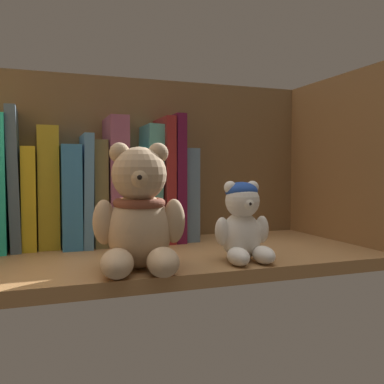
# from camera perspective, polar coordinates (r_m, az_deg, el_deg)

# --- Properties ---
(shelf_board) EXTENTS (0.65, 0.32, 0.02)m
(shelf_board) POSITION_cam_1_polar(r_m,az_deg,el_deg) (0.72, -2.08, -8.77)
(shelf_board) COLOR #9E7042
(shelf_board) RESTS_ON ground
(shelf_back_panel) EXTENTS (0.67, 0.01, 0.34)m
(shelf_back_panel) POSITION_cam_1_polar(r_m,az_deg,el_deg) (0.86, -5.45, 3.76)
(shelf_back_panel) COLOR brown
(shelf_back_panel) RESTS_ON ground
(shelf_side_panel_right) EXTENTS (0.02, 0.34, 0.34)m
(shelf_side_panel_right) POSITION_cam_1_polar(r_m,az_deg,el_deg) (0.87, 19.40, 3.61)
(shelf_side_panel_right) COLOR #9E7042
(shelf_side_panel_right) RESTS_ON ground
(book_1) EXTENTS (0.02, 0.14, 0.23)m
(book_1) POSITION_cam_1_polar(r_m,az_deg,el_deg) (0.80, -24.15, 1.06)
(book_1) COLOR #23CBB7
(book_1) RESTS_ON shelf_board
(book_2) EXTENTS (0.02, 0.13, 0.24)m
(book_2) POSITION_cam_1_polar(r_m,az_deg,el_deg) (0.80, -22.72, 1.61)
(book_2) COLOR #42596D
(book_2) RESTS_ON shelf_board
(book_3) EXTENTS (0.02, 0.11, 0.18)m
(book_3) POSITION_cam_1_polar(r_m,az_deg,el_deg) (0.80, -21.05, -0.73)
(book_3) COLOR gold
(book_3) RESTS_ON shelf_board
(book_4) EXTENTS (0.04, 0.10, 0.21)m
(book_4) POSITION_cam_1_polar(r_m,az_deg,el_deg) (0.80, -18.78, 0.60)
(book_4) COLOR #A28D21
(book_4) RESTS_ON shelf_board
(book_5) EXTENTS (0.03, 0.14, 0.18)m
(book_5) POSITION_cam_1_polar(r_m,az_deg,el_deg) (0.80, -16.12, -0.50)
(book_5) COLOR #3075B4
(book_5) RESTS_ON shelf_board
(book_6) EXTENTS (0.02, 0.14, 0.20)m
(book_6) POSITION_cam_1_polar(r_m,az_deg,el_deg) (0.80, -14.18, 0.23)
(book_6) COLOR #4C80B0
(book_6) RESTS_ON shelf_board
(book_7) EXTENTS (0.02, 0.12, 0.19)m
(book_7) POSITION_cam_1_polar(r_m,az_deg,el_deg) (0.80, -12.58, -0.10)
(book_7) COLOR brown
(book_7) RESTS_ON shelf_board
(book_8) EXTENTS (0.03, 0.14, 0.23)m
(book_8) POSITION_cam_1_polar(r_m,az_deg,el_deg) (0.81, -10.42, 1.45)
(book_8) COLOR #884967
(book_8) RESTS_ON shelf_board
(book_9) EXTENTS (0.03, 0.14, 0.17)m
(book_9) POSITION_cam_1_polar(r_m,az_deg,el_deg) (0.81, -8.02, -0.79)
(book_9) COLOR #4BB2A6
(book_9) RESTS_ON shelf_board
(book_10) EXTENTS (0.04, 0.11, 0.22)m
(book_10) POSITION_cam_1_polar(r_m,az_deg,el_deg) (0.82, -5.81, 1.12)
(book_10) COLOR #53A39A
(book_10) RESTS_ON shelf_board
(book_11) EXTENTS (0.02, 0.13, 0.23)m
(book_11) POSITION_cam_1_polar(r_m,az_deg,el_deg) (0.83, -4.04, 1.63)
(book_11) COLOR maroon
(book_11) RESTS_ON shelf_board
(book_12) EXTENTS (0.02, 0.13, 0.24)m
(book_12) POSITION_cam_1_polar(r_m,az_deg,el_deg) (0.83, -2.66, 1.84)
(book_12) COLOR #5A1134
(book_12) RESTS_ON shelf_board
(book_13) EXTENTS (0.03, 0.11, 0.18)m
(book_13) POSITION_cam_1_polar(r_m,az_deg,el_deg) (0.84, -1.02, -0.29)
(book_13) COLOR slate
(book_13) RESTS_ON shelf_board
(teddy_bear_larger) EXTENTS (0.13, 0.13, 0.17)m
(teddy_bear_larger) POSITION_cam_1_polar(r_m,az_deg,el_deg) (0.58, -7.09, -3.19)
(teddy_bear_larger) COLOR tan
(teddy_bear_larger) RESTS_ON shelf_board
(teddy_bear_smaller) EXTENTS (0.09, 0.09, 0.12)m
(teddy_bear_smaller) POSITION_cam_1_polar(r_m,az_deg,el_deg) (0.64, 6.84, -4.16)
(teddy_bear_smaller) COLOR white
(teddy_bear_smaller) RESTS_ON shelf_board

